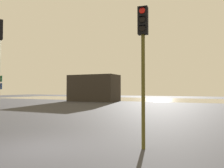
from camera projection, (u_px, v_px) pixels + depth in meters
name	position (u px, v px, depth m)	size (l,w,h in m)	color
ground_plane	(31.00, 151.00, 6.83)	(120.00, 120.00, 0.00)	#333338
water_strip	(181.00, 100.00, 39.77)	(80.00, 16.00, 0.01)	#9E937F
distant_building	(94.00, 88.00, 35.99)	(8.00, 4.00, 4.30)	#2D2823
traffic_light_near_right	(143.00, 50.00, 7.08)	(0.34, 0.36, 4.61)	#4C4719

